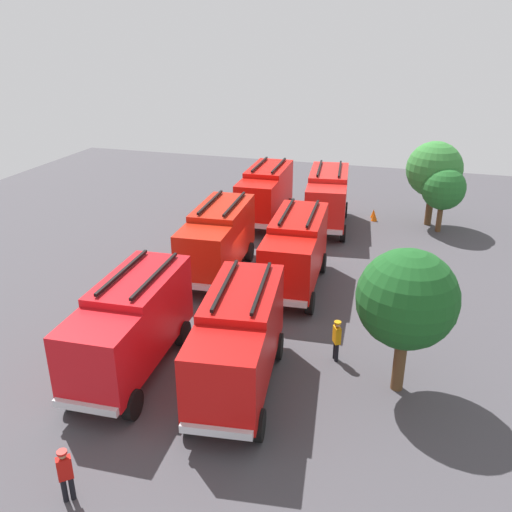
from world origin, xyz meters
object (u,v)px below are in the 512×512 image
Objects in this scene: fire_truck_1 at (218,238)px; tree_1 at (443,188)px; fire_truck_2 at (131,323)px; tree_2 at (407,299)px; firefighter_2 at (265,191)px; traffic_cone_1 at (373,213)px; fire_truck_4 at (295,249)px; fire_truck_5 at (238,339)px; traffic_cone_0 at (205,310)px; firefighter_1 at (337,338)px; fire_truck_0 at (265,192)px; tree_0 at (434,170)px; fire_truck_3 at (327,196)px; firefighter_0 at (65,473)px; traffic_cone_2 at (374,216)px.

tree_1 is (-10.71, 11.70, 0.83)m from fire_truck_1.
tree_2 is at bearing 97.30° from fire_truck_2.
firefighter_2 is 2.67× the size of traffic_cone_1.
fire_truck_4 is 9.09m from fire_truck_5.
fire_truck_2 is at bearing -12.62° from traffic_cone_0.
fire_truck_4 is 5.79m from traffic_cone_0.
fire_truck_1 is at bearing -162.52° from fire_truck_5.
firefighter_2 is at bearing -172.66° from traffic_cone_0.
firefighter_1 is at bearing 125.00° from fire_truck_5.
tree_0 reaches higher than fire_truck_0.
firefighter_2 is 18.62m from traffic_cone_0.
firefighter_2 is at bearing -133.61° from fire_truck_3.
tree_2 is (7.78, 10.14, 1.65)m from fire_truck_1.
tree_0 is at bearing 101.59° from fire_truck_0.
firefighter_1 is (-9.46, 6.24, -0.00)m from firefighter_0.
fire_truck_4 is 0.99× the size of fire_truck_5.
fire_truck_2 is 6.62m from firefighter_0.
firefighter_1 is (15.83, 7.56, -1.14)m from fire_truck_0.
firefighter_2 is 0.28× the size of tree_0.
traffic_cone_2 is at bearing 146.32° from firefighter_2.
tree_1 is (1.26, 0.68, -0.90)m from tree_0.
fire_truck_2 is 23.45m from tree_1.
firefighter_1 is 2.81× the size of traffic_cone_2.
fire_truck_1 is at bearing -42.64° from tree_0.
traffic_cone_2 is at bearing -52.98° from firefighter_0.
fire_truck_0 is at bearing 176.07° from fire_truck_1.
fire_truck_5 is 5.98m from traffic_cone_0.
firefighter_1 is at bearing 45.54° from fire_truck_1.
tree_2 is at bearing -4.84° from tree_1.
fire_truck_2 and fire_truck_4 have the same top height.
tree_0 reaches higher than firefighter_0.
fire_truck_0 is 25.35m from firefighter_0.
traffic_cone_0 is (16.76, -9.91, -3.51)m from tree_0.
tree_1 reaches higher than fire_truck_2.
traffic_cone_0 is (4.79, 1.11, -1.78)m from fire_truck_1.
firefighter_1 is (-2.93, 3.22, -1.14)m from fire_truck_5.
firefighter_1 is at bearing 74.91° from traffic_cone_0.
firefighter_1 is 6.75m from traffic_cone_0.
tree_0 is at bearing 149.40° from traffic_cone_0.
fire_truck_5 is (9.09, -0.04, 0.00)m from fire_truck_4.
firefighter_2 is (-29.67, -2.63, -0.12)m from firefighter_0.
fire_truck_0 is 1.65× the size of tree_1.
firefighter_0 is 0.32× the size of tree_2.
fire_truck_1 is 9.92× the size of traffic_cone_0.
fire_truck_0 is 0.98× the size of fire_truck_3.
tree_2 reaches higher than fire_truck_0.
fire_truck_0 and fire_truck_2 have the same top height.
firefighter_0 is 12.34m from tree_2.
firefighter_0 is 28.31m from traffic_cone_2.
fire_truck_3 is 4.14× the size of firefighter_0.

